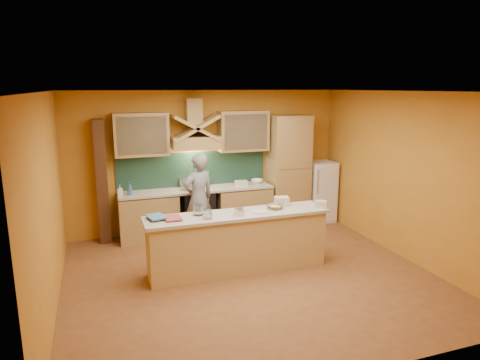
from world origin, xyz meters
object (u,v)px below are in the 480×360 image
object	(u,v)px
person	(199,198)
mixing_bowl	(275,207)
stove	(197,212)
fridge	(319,191)
kitchen_scale	(239,212)

from	to	relation	value
person	mixing_bowl	bearing A→B (deg)	104.36
person	stove	bearing A→B (deg)	-118.42
stove	mixing_bowl	xyz separation A→B (m)	(0.84, -1.86, 0.53)
stove	fridge	bearing A→B (deg)	0.00
stove	person	size ratio (longest dim) A/B	0.53
stove	kitchen_scale	xyz separation A→B (m)	(0.18, -2.04, 0.55)
stove	fridge	size ratio (longest dim) A/B	0.69
stove	fridge	world-z (taller)	fridge
kitchen_scale	mixing_bowl	distance (m)	0.69
fridge	mixing_bowl	bearing A→B (deg)	-134.99
fridge	mixing_bowl	xyz separation A→B (m)	(-1.86, -1.86, 0.33)
kitchen_scale	fridge	bearing A→B (deg)	43.38
kitchen_scale	mixing_bowl	bearing A→B (deg)	19.73
person	kitchen_scale	distance (m)	1.61
person	fridge	bearing A→B (deg)	170.36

